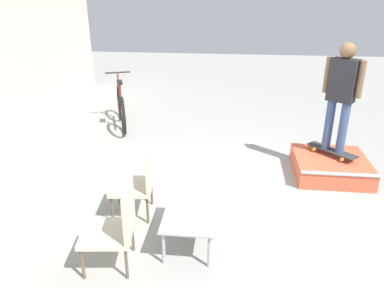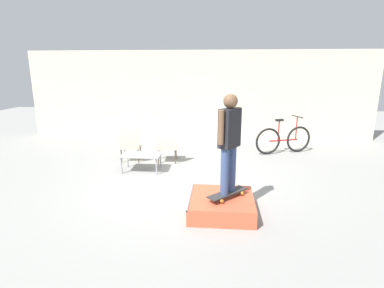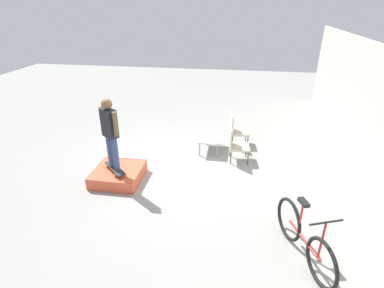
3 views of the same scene
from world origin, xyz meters
name	(u,v)px [view 3 (image 3 of 3)]	position (x,y,z in m)	size (l,w,h in m)	color
ground_plane	(176,166)	(0.00, 0.00, 0.00)	(24.00, 24.00, 0.00)	gray
house_wall_back	(380,122)	(0.00, 4.50, 1.50)	(12.00, 0.06, 3.00)	beige
skate_ramp_box	(118,174)	(0.83, -1.23, 0.14)	(1.11, 1.09, 0.31)	#DB5638
skateboard_on_ramp	(115,168)	(0.94, -1.24, 0.37)	(0.70, 0.70, 0.07)	#2D2D2D
person_skater	(110,129)	(0.94, -1.24, 1.34)	(0.38, 0.48, 1.65)	#384C7A
coffee_table	(210,138)	(-1.06, 0.75, 0.37)	(0.93, 0.58, 0.41)	#9E9EA3
patio_chair_left	(236,129)	(-1.54, 1.47, 0.50)	(0.58, 0.58, 0.93)	brown
patio_chair_right	(236,143)	(-0.57, 1.47, 0.50)	(0.57, 0.57, 0.93)	brown
bicycle	(304,238)	(2.64, 2.65, 0.41)	(1.67, 0.72, 1.07)	black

